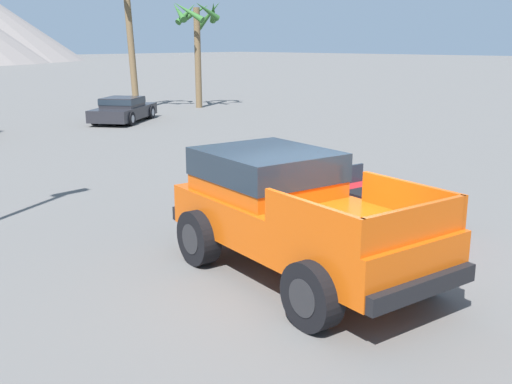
% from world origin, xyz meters
% --- Properties ---
extents(ground_plane, '(320.00, 320.00, 0.00)m').
position_xyz_m(ground_plane, '(0.00, 0.00, 0.00)').
color(ground_plane, '#5B5956').
extents(orange_pickup_truck, '(3.13, 5.30, 1.95)m').
position_xyz_m(orange_pickup_truck, '(0.00, 0.68, 1.10)').
color(orange_pickup_truck, '#CC4C0C').
rests_on(orange_pickup_truck, ground_plane).
extents(red_convertible_car, '(2.52, 4.36, 1.10)m').
position_xyz_m(red_convertible_car, '(3.05, 1.53, 0.45)').
color(red_convertible_car, red).
rests_on(red_convertible_car, ground_plane).
extents(parked_car_dark, '(4.63, 3.90, 1.17)m').
position_xyz_m(parked_car_dark, '(9.26, 18.81, 0.60)').
color(parked_car_dark, '#232328').
rests_on(parked_car_dark, ground_plane).
extents(palm_tree_tall, '(2.94, 2.81, 6.02)m').
position_xyz_m(palm_tree_tall, '(15.95, 20.99, 4.55)').
color(palm_tree_tall, brown).
rests_on(palm_tree_tall, ground_plane).
extents(palm_tree_short, '(2.86, 2.87, 7.43)m').
position_xyz_m(palm_tree_short, '(12.77, 22.72, 5.57)').
color(palm_tree_short, brown).
rests_on(palm_tree_short, ground_plane).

